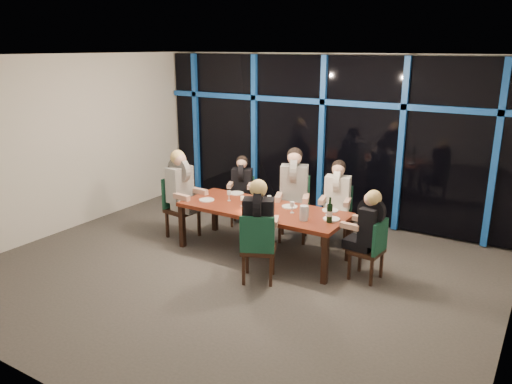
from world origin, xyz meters
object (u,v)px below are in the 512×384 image
at_px(chair_end_right, 372,247).
at_px(diner_far_right, 337,191).
at_px(diner_near_mid, 259,215).
at_px(wine_bottle, 330,213).
at_px(chair_near_mid, 258,245).
at_px(chair_far_mid, 294,204).
at_px(chair_far_left, 243,198).
at_px(diner_end_left, 181,181).
at_px(diner_far_left, 242,180).
at_px(diner_end_right, 369,221).
at_px(water_pitcher, 304,213).
at_px(chair_end_left, 179,204).
at_px(chair_far_right, 337,212).
at_px(diner_far_mid, 294,181).
at_px(dining_table, 263,212).

bearing_deg(chair_end_right, diner_far_right, -130.41).
bearing_deg(diner_near_mid, wine_bottle, -158.43).
bearing_deg(chair_near_mid, chair_far_mid, -103.17).
xyz_separation_m(chair_far_left, diner_near_mid, (1.45, -1.82, 0.46)).
xyz_separation_m(chair_near_mid, diner_end_left, (-1.98, 0.80, 0.42)).
relative_size(diner_far_left, diner_end_right, 0.98).
relative_size(chair_near_mid, diner_far_left, 1.18).
bearing_deg(water_pitcher, chair_end_left, -159.89).
distance_m(chair_far_right, chair_end_right, 1.41).
distance_m(chair_end_left, chair_end_right, 3.35).
bearing_deg(chair_far_left, diner_far_right, -25.44).
bearing_deg(diner_end_left, diner_far_right, -59.97).
bearing_deg(wine_bottle, diner_far_mid, 139.86).
distance_m(diner_far_left, diner_end_left, 1.16).
bearing_deg(diner_near_mid, dining_table, -87.60).
relative_size(diner_far_left, water_pitcher, 3.92).
bearing_deg(diner_far_right, diner_far_left, 167.98).
distance_m(chair_far_mid, chair_end_left, 1.94).
bearing_deg(diner_near_mid, chair_end_right, -173.64).
xyz_separation_m(dining_table, water_pitcher, (0.78, -0.18, 0.18)).
height_order(diner_near_mid, wine_bottle, diner_near_mid).
bearing_deg(chair_far_mid, wine_bottle, -63.33).
height_order(chair_far_right, water_pitcher, water_pitcher).
height_order(diner_far_left, diner_end_right, diner_end_right).
height_order(dining_table, diner_end_left, diner_end_left).
height_order(diner_far_mid, diner_far_right, diner_far_mid).
bearing_deg(chair_near_mid, diner_end_right, -168.72).
bearing_deg(diner_far_mid, diner_end_left, -173.82).
xyz_separation_m(chair_far_right, chair_end_left, (-2.40, -1.12, 0.04)).
height_order(chair_far_left, diner_near_mid, diner_near_mid).
height_order(chair_end_left, diner_far_right, diner_far_right).
relative_size(chair_far_left, chair_far_right, 0.91).
bearing_deg(diner_near_mid, diner_end_right, -171.90).
height_order(diner_end_left, wine_bottle, diner_end_left).
height_order(chair_near_mid, diner_far_right, diner_far_right).
height_order(chair_near_mid, wine_bottle, wine_bottle).
bearing_deg(wine_bottle, diner_end_right, 7.23).
relative_size(dining_table, diner_end_left, 2.63).
distance_m(chair_end_right, diner_near_mid, 1.61).
relative_size(diner_far_left, diner_far_mid, 0.82).
relative_size(chair_near_mid, wine_bottle, 2.74).
distance_m(dining_table, diner_end_left, 1.55).
distance_m(chair_far_mid, diner_end_left, 1.91).
distance_m(diner_far_left, diner_far_right, 1.80).
relative_size(chair_end_left, diner_far_mid, 0.99).
distance_m(chair_far_mid, diner_near_mid, 1.74).
bearing_deg(diner_near_mid, chair_far_right, -126.21).
height_order(chair_end_right, diner_end_right, diner_end_right).
distance_m(diner_far_right, diner_near_mid, 1.81).
xyz_separation_m(chair_near_mid, diner_near_mid, (-0.04, 0.08, 0.39)).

